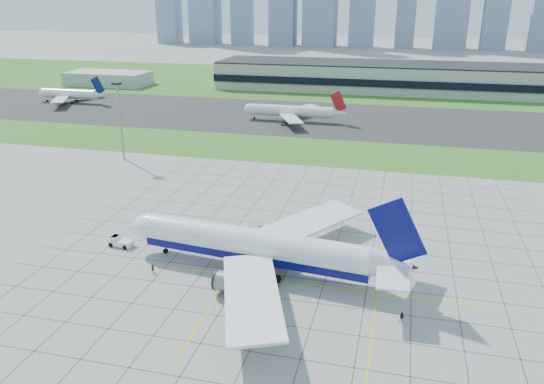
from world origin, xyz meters
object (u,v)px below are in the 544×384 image
Objects in this scene: airliner at (257,246)px; distant_jet_1 at (292,111)px; pushback_tug at (120,242)px; crew_near at (153,268)px; distant_jet_0 at (70,94)px; crew_far at (402,318)px; light_mast at (120,111)px.

airliner is 136.38m from distant_jet_1.
distant_jet_1 reaches higher than pushback_tug.
distant_jet_0 is (-122.27, 155.96, 3.57)m from crew_near.
crew_far is 234.71m from distant_jet_0.
pushback_tug is 0.19× the size of distant_jet_0.
light_mast is 120.35m from crew_far.
crew_far is (28.30, -11.72, -4.22)m from airliner.
crew_near is (12.34, -9.36, -0.06)m from pushback_tug.
light_mast is 0.42× the size of airliner.
pushback_tug is (32.25, -60.46, -15.21)m from light_mast.
crew_far is at bearing -43.53° from distant_jet_0.
airliner is 206.39m from distant_jet_0.
airliner is at bearing -44.12° from crew_near.
distant_jet_0 is at bearing 172.76° from distant_jet_1.
light_mast is at bearing 149.67° from crew_far.
crew_near is at bearing -89.13° from distant_jet_1.
airliner is 32.38m from pushback_tug.
pushback_tug is 62.08m from crew_far.
airliner is at bearing -80.83° from distant_jet_1.
crew_far is at bearing -16.04° from airliner.
light_mast reaches higher than crew_near.
crew_far is 0.04× the size of distant_jet_1.
crew_far is 0.04× the size of distant_jet_0.
light_mast is 83.44m from distant_jet_1.
crew_far is 154.71m from distant_jet_1.
airliner reaches higher than crew_near.
light_mast is 0.59× the size of distant_jet_1.
light_mast reaches higher than crew_far.
pushback_tug is at bearing 174.88° from crew_far.
distant_jet_0 and distant_jet_1 have the same top height.
distant_jet_0 is (-141.86, 149.91, -0.70)m from airliner.
distant_jet_1 is at bearing -7.24° from distant_jet_0.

